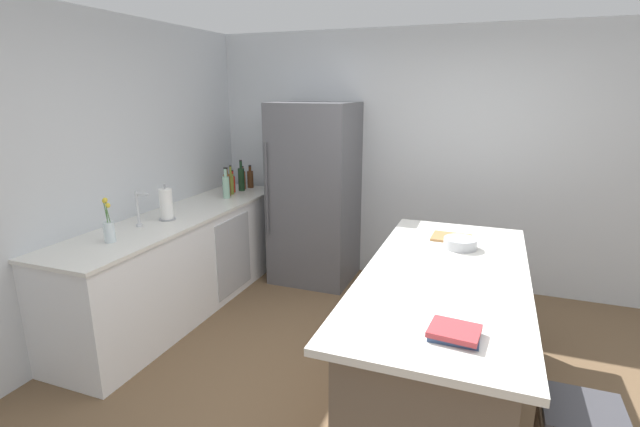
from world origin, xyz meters
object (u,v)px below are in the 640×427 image
Objects in this scene: cookbook_stack at (454,333)px; sink_faucet at (139,208)px; olive_oil_bottle at (231,183)px; gin_bottle at (226,186)px; refrigerator at (315,194)px; vinegar_bottle at (243,180)px; hot_sauce_bottle at (233,184)px; kitchen_island at (441,337)px; cutting_board at (451,238)px; flower_vase at (109,228)px; syrup_bottle at (250,179)px; paper_towel_roll at (166,205)px; wine_bottle at (241,179)px; whiskey_bottle at (227,185)px; mixing_bowl at (460,243)px.

sink_faucet is at bearing 160.81° from cookbook_stack.
olive_oil_bottle is 0.19m from gin_bottle.
refrigerator reaches higher than olive_oil_bottle.
vinegar_bottle is 0.20m from hot_sauce_bottle.
olive_oil_bottle is at bearing -166.09° from refrigerator.
vinegar_bottle reaches higher than kitchen_island.
cutting_board is (2.39, -0.83, -0.09)m from hot_sauce_bottle.
refrigerator is 2.12m from flower_vase.
vinegar_bottle reaches higher than cookbook_stack.
cookbook_stack is (2.54, -2.31, -0.08)m from hot_sauce_bottle.
sink_faucet reaches higher than syrup_bottle.
paper_towel_roll is 1.20× the size of vinegar_bottle.
gin_bottle is at bearing 87.56° from paper_towel_roll.
gin_bottle is (0.05, -0.18, 0.00)m from olive_oil_bottle.
syrup_bottle reaches higher than kitchen_island.
wine_bottle is at bearing -71.69° from vinegar_bottle.
whiskey_bottle is (0.04, -0.19, 0.03)m from hot_sauce_bottle.
sink_faucet is 0.89× the size of flower_vase.
cutting_board is (2.35, -0.64, -0.12)m from whiskey_bottle.
wine_bottle is 1.43× the size of cookbook_stack.
olive_oil_bottle is at bearing 138.52° from cookbook_stack.
cookbook_stack is (2.50, -2.12, -0.10)m from whiskey_bottle.
vinegar_bottle is (-0.90, 0.08, 0.08)m from refrigerator.
paper_towel_roll is 0.98× the size of gin_bottle.
whiskey_bottle is 2.57m from mixing_bowl.
cookbook_stack is at bearing -40.31° from whiskey_bottle.
whiskey_bottle is (0.00, 0.97, -0.01)m from paper_towel_roll.
flower_vase reaches higher than gin_bottle.
wine_bottle is 0.20m from olive_oil_bottle.
hot_sauce_bottle is at bearing 147.88° from kitchen_island.
syrup_bottle is 0.85× the size of whiskey_bottle.
paper_towel_roll is at bearing 75.56° from sink_faucet.
cookbook_stack is at bearing -42.27° from hot_sauce_bottle.
cookbook_stack is at bearing -19.19° from sink_faucet.
olive_oil_bottle is (-0.88, -0.22, 0.09)m from refrigerator.
paper_towel_roll is at bearing 155.38° from cookbook_stack.
cutting_board is at bearing 8.14° from paper_towel_roll.
sink_faucet reaches higher than cutting_board.
paper_towel_roll is at bearing -90.47° from syrup_bottle.
cutting_board is (2.38, -1.03, -0.10)m from vinegar_bottle.
vinegar_bottle is 0.83× the size of olive_oil_bottle.
olive_oil_bottle is (-0.01, -0.20, -0.01)m from wine_bottle.
gin_bottle is (0.08, -0.27, 0.03)m from hot_sauce_bottle.
mixing_bowl is at bearing 8.86° from sink_faucet.
vinegar_bottle reaches higher than mixing_bowl.
hot_sauce_bottle is 2.53m from cutting_board.
flower_vase is 1.11× the size of whiskey_bottle.
sink_faucet is at bearing -93.05° from whiskey_bottle.
refrigerator reaches higher than vinegar_bottle.
wine_bottle reaches higher than mixing_bowl.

